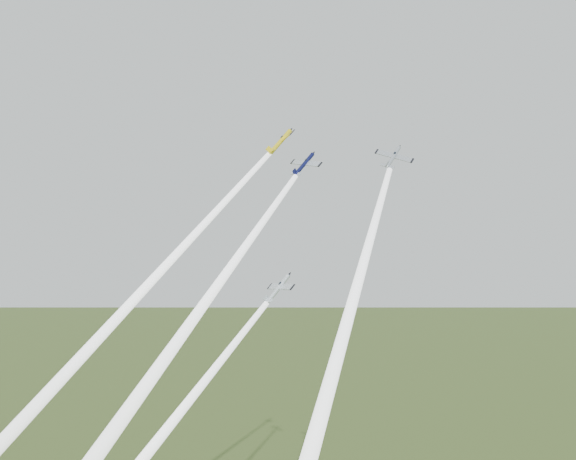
{
  "coord_description": "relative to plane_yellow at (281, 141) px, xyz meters",
  "views": [
    {
      "loc": [
        78.78,
        -102.09,
        89.8
      ],
      "look_at": [
        0.0,
        -6.0,
        92.0
      ],
      "focal_mm": 45.0,
      "sensor_mm": 36.0,
      "label": 1
    }
  ],
  "objects": [
    {
      "name": "smoke_trail_silver_low",
      "position": [
        2.44,
        -34.4,
        -50.9
      ],
      "size": [
        16.26,
        42.66,
        45.68
      ],
      "primitive_type": null,
      "rotation": [
        -0.77,
        0.0,
        -0.32
      ],
      "color": "white"
    },
    {
      "name": "plane_navy",
      "position": [
        6.32,
        -0.87,
        -4.79
      ],
      "size": [
        8.4,
        6.35,
        6.99
      ],
      "primitive_type": null,
      "rotation": [
        0.8,
        0.16,
        -0.09
      ],
      "color": "#0D103D"
    },
    {
      "name": "smoke_trail_navy",
      "position": [
        4.06,
        -25.23,
        -30.21
      ],
      "size": [
        6.83,
        46.36,
        48.01
      ],
      "primitive_type": null,
      "rotation": [
        -0.77,
        0.0,
        -0.09
      ],
      "color": "white"
    },
    {
      "name": "plane_silver_right",
      "position": [
        24.26,
        0.35,
        -4.75
      ],
      "size": [
        6.62,
        7.23,
        7.2
      ],
      "primitive_type": null,
      "rotation": [
        0.8,
        0.29,
        0.28
      ],
      "color": "#A3A9B0"
    },
    {
      "name": "smoke_trail_silver_right",
      "position": [
        31.41,
        -24.59,
        -31.71
      ],
      "size": [
        16.04,
        48.08,
        51.09
      ],
      "primitive_type": null,
      "rotation": [
        -0.77,
        0.0,
        0.28
      ],
      "color": "white"
    },
    {
      "name": "plane_silver_low",
      "position": [
        9.76,
        -12.24,
        -26.64
      ],
      "size": [
        8.83,
        8.06,
        6.37
      ],
      "primitive_type": null,
      "rotation": [
        0.8,
        -0.03,
        -0.32
      ],
      "color": "silver"
    },
    {
      "name": "smoke_trail_yellow",
      "position": [
        -11.75,
        -25.85,
        -29.52
      ],
      "size": [
        24.76,
        50.4,
        56.2
      ],
      "primitive_type": null,
      "rotation": [
        -0.77,
        0.0,
        -0.43
      ],
      "color": "white"
    },
    {
      "name": "plane_yellow",
      "position": [
        0.0,
        0.0,
        0.0
      ],
      "size": [
        9.03,
        9.96,
        8.72
      ],
      "primitive_type": null,
      "rotation": [
        0.8,
        -0.25,
        -0.43
      ],
      "color": "yellow"
    }
  ]
}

